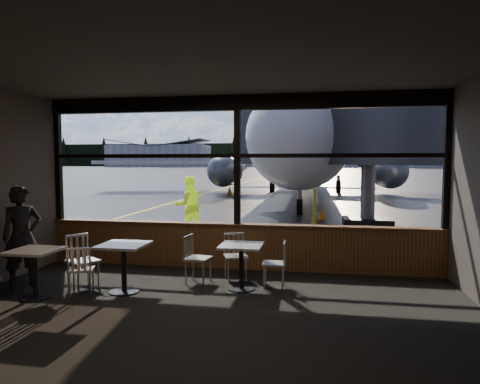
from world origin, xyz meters
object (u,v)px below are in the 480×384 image
(ground_crew, at_px, (188,206))
(jet_bridge, at_px, (383,152))
(airliner, at_px, (305,112))
(chair_mid_w, at_px, (83,262))
(cafe_table_mid, at_px, (124,268))
(chair_near_w, at_px, (198,259))
(cone_nose, at_px, (322,213))
(chair_mid_s, at_px, (81,270))
(chair_near_n, at_px, (236,257))
(passenger, at_px, (22,237))
(cone_wing, at_px, (230,190))
(chair_near_e, at_px, (274,264))
(cafe_table_near, at_px, (241,267))
(cafe_table_left, at_px, (35,274))

(ground_crew, bearing_deg, jet_bridge, 160.27)
(airliner, distance_m, chair_mid_w, 24.34)
(cafe_table_mid, height_order, chair_near_w, chair_near_w)
(airliner, xyz_separation_m, chair_mid_w, (-3.16, -23.57, -5.19))
(chair_near_w, relative_size, chair_mid_w, 0.93)
(airliner, height_order, cone_nose, airliner)
(jet_bridge, bearing_deg, chair_mid_s, -127.46)
(chair_near_n, distance_m, passenger, 3.75)
(cafe_table_mid, bearing_deg, cone_nose, 71.35)
(cone_wing, bearing_deg, cafe_table_mid, -83.18)
(jet_bridge, bearing_deg, chair_near_e, -112.24)
(chair_near_w, height_order, chair_mid_s, chair_near_w)
(chair_near_e, bearing_deg, cafe_table_near, 111.09)
(chair_near_e, bearing_deg, airliner, -1.53)
(chair_near_w, height_order, cone_nose, chair_near_w)
(cone_nose, bearing_deg, chair_near_w, -104.15)
(airliner, bearing_deg, cafe_table_left, -99.02)
(cafe_table_near, relative_size, chair_mid_w, 0.84)
(chair_near_e, distance_m, passenger, 4.40)
(chair_near_e, bearing_deg, cafe_table_mid, 104.96)
(cone_nose, height_order, cone_wing, cone_wing)
(cafe_table_left, bearing_deg, passenger, 139.11)
(chair_near_w, distance_m, chair_mid_s, 1.97)
(chair_mid_w, bearing_deg, cone_nose, -169.70)
(cafe_table_near, height_order, chair_near_n, chair_near_n)
(cafe_table_mid, bearing_deg, chair_near_w, 36.76)
(chair_mid_w, height_order, ground_crew, ground_crew)
(cafe_table_left, height_order, ground_crew, ground_crew)
(cafe_table_left, relative_size, passenger, 0.45)
(airliner, height_order, jet_bridge, airliner)
(chair_near_e, xyz_separation_m, chair_near_w, (-1.37, 0.06, 0.02))
(chair_near_n, bearing_deg, passenger, -4.14)
(cafe_table_left, distance_m, chair_near_w, 2.66)
(chair_near_e, distance_m, ground_crew, 5.86)
(chair_mid_s, height_order, cone_wing, chair_mid_s)
(cafe_table_left, bearing_deg, jet_bridge, 51.03)
(chair_near_e, relative_size, passenger, 0.46)
(chair_near_e, xyz_separation_m, ground_crew, (-3.05, 4.98, 0.47))
(jet_bridge, height_order, ground_crew, jet_bridge)
(chair_near_e, bearing_deg, ground_crew, 29.79)
(cafe_table_mid, bearing_deg, chair_mid_s, -164.52)
(cone_wing, bearing_deg, chair_mid_w, -85.26)
(chair_near_n, xyz_separation_m, cone_wing, (-4.25, 20.39, -0.15))
(passenger, bearing_deg, cone_nose, 12.46)
(airliner, relative_size, chair_near_e, 45.31)
(jet_bridge, relative_size, chair_near_n, 13.46)
(chair_mid_s, bearing_deg, chair_near_n, 8.34)
(chair_mid_w, xyz_separation_m, cone_nose, (4.17, 9.89, -0.25))
(airliner, distance_m, jet_bridge, 16.80)
(passenger, bearing_deg, airliner, 30.08)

